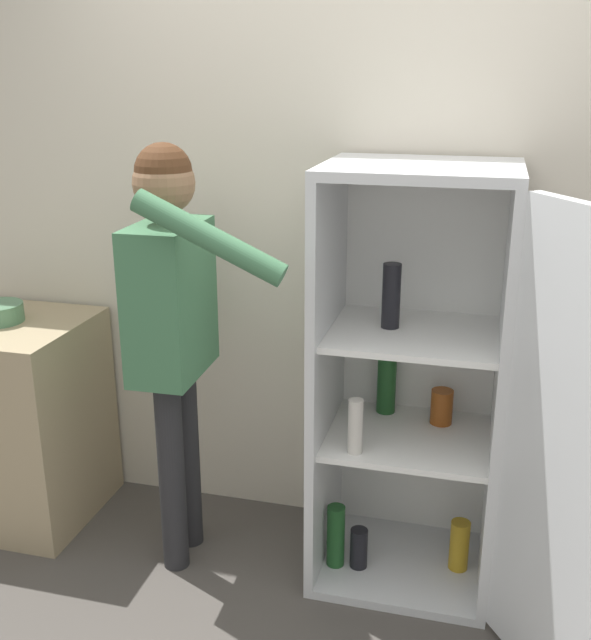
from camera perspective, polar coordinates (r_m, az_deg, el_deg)
wall_back at (r=2.99m, az=6.40°, el=6.54°), size 7.00×0.06×2.55m
refrigerator at (r=2.72m, az=11.24°, el=-5.89°), size 1.08×1.13×1.59m
person at (r=2.79m, az=-9.32°, el=1.07°), size 0.62×0.53×1.66m
counter at (r=3.50m, az=-20.36°, el=-7.11°), size 0.63×0.60×0.89m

